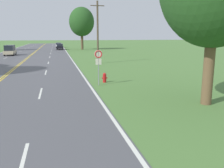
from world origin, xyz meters
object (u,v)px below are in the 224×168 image
(tree_far_back, at_px, (82,22))
(car_white_hatchback_mid_far, at_px, (59,45))
(car_champagne_van_approaching, at_px, (10,50))
(traffic_sign, at_px, (98,59))
(fire_hydrant, at_px, (105,78))
(car_black_sedan_mid_near, at_px, (60,47))

(tree_far_back, distance_m, car_white_hatchback_mid_far, 15.15)
(tree_far_back, bearing_deg, car_champagne_van_approaching, -134.03)
(traffic_sign, height_order, car_champagne_van_approaching, traffic_sign)
(traffic_sign, bearing_deg, car_white_hatchback_mid_far, 92.08)
(car_champagne_van_approaching, xyz_separation_m, car_white_hatchback_mid_far, (9.33, 28.22, -0.18))
(tree_far_back, bearing_deg, car_white_hatchback_mid_far, 116.06)
(fire_hydrant, height_order, car_black_sedan_mid_near, car_black_sedan_mid_near)
(traffic_sign, distance_m, car_black_sedan_mid_near, 48.52)
(fire_hydrant, bearing_deg, car_champagne_van_approaching, 112.01)
(fire_hydrant, height_order, tree_far_back, tree_far_back)
(traffic_sign, height_order, car_black_sedan_mid_near, traffic_sign)
(car_champagne_van_approaching, height_order, car_white_hatchback_mid_far, car_champagne_van_approaching)
(car_champagne_van_approaching, bearing_deg, fire_hydrant, -157.78)
(fire_hydrant, relative_size, tree_far_back, 0.07)
(traffic_sign, xyz_separation_m, car_white_hatchback_mid_far, (-2.15, 59.25, -1.18))
(car_champagne_van_approaching, distance_m, car_black_sedan_mid_near, 19.89)
(fire_hydrant, bearing_deg, car_black_sedan_mid_near, 93.10)
(car_champagne_van_approaching, xyz_separation_m, car_black_sedan_mid_near, (9.56, 17.44, -0.18))
(traffic_sign, bearing_deg, car_black_sedan_mid_near, 92.27)
(fire_hydrant, height_order, traffic_sign, traffic_sign)
(fire_hydrant, distance_m, tree_far_back, 46.53)
(car_champagne_van_approaching, bearing_deg, traffic_sign, -159.48)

